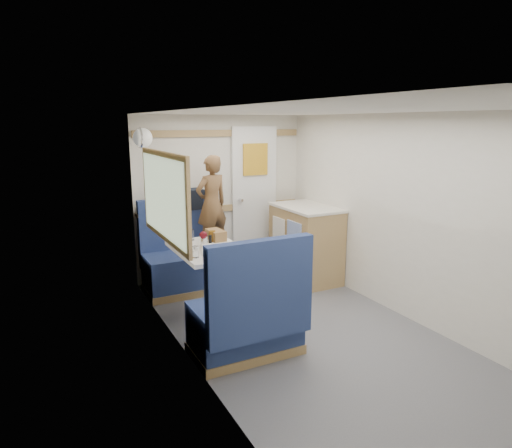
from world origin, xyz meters
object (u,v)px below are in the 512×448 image
tray (217,249)px  tumbler_mid (191,235)px  tumbler_right (204,240)px  pepper_grinder (210,239)px  galley_counter (305,243)px  wine_glass (203,236)px  tumbler_left (195,252)px  dinette_table (210,263)px  dome_light (143,138)px  bench_near (248,322)px  cheese_block (221,250)px  bread_loaf (216,235)px  person (212,204)px  bench_far (183,265)px  beer_glass (212,236)px  duffel_bag (182,200)px  orange_fruit (237,246)px

tray → tumbler_mid: 0.50m
tumbler_right → pepper_grinder: 0.07m
galley_counter → tumbler_right: 1.56m
wine_glass → tumbler_left: 0.32m
dinette_table → tray: bearing=-71.7°
dome_light → tumbler_mid: bearing=-55.0°
bench_near → galley_counter: bearing=43.9°
cheese_block → bread_loaf: size_ratio=0.37×
galley_counter → bread_loaf: size_ratio=3.72×
dome_light → person: dome_light is taller
person → tray: 0.97m
dome_light → wine_glass: dome_light is taller
bench_near → tray: bench_near is taller
bench_far → tumbler_left: bench_far is taller
bench_near → tray: 0.87m
bench_far → beer_glass: size_ratio=9.55×
dinette_table → tumbler_mid: (-0.06, 0.38, 0.21)m
bench_near → person: size_ratio=0.95×
dome_light → tray: 1.46m
duffel_bag → cheese_block: duffel_bag is taller
tumbler_mid → bench_near: bearing=-87.4°
tray → cheese_block: 0.12m
galley_counter → pepper_grinder: size_ratio=10.45×
bench_near → person: 1.81m
wine_glass → person: bearing=63.0°
bench_near → bread_loaf: size_ratio=4.24×
duffel_bag → pepper_grinder: (-0.03, -0.98, -0.25)m
tumbler_left → tumbler_right: (0.22, 0.37, 0.00)m
dome_light → beer_glass: dome_light is taller
cheese_block → tumbler_mid: bearing=97.9°
bench_near → orange_fruit: bench_near is taller
dinette_table → galley_counter: size_ratio=1.00×
tumbler_right → beer_glass: bearing=38.0°
cheese_block → wine_glass: (-0.08, 0.24, 0.09)m
orange_fruit → beer_glass: (-0.08, 0.45, -0.00)m
tumbler_right → bread_loaf: size_ratio=0.44×
tray → orange_fruit: bearing=-37.0°
cheese_block → orange_fruit: bearing=-0.9°
galley_counter → dinette_table: bearing=-159.5°
tray → orange_fruit: 0.21m
dinette_table → tumbler_mid: 0.43m
tumbler_right → bread_loaf: (0.18, 0.14, -0.00)m
dome_light → pepper_grinder: bearing=-57.1°
duffel_bag → tumbler_mid: bearing=-108.6°
bench_near → wine_glass: bench_near is taller
bread_loaf → tumbler_left: bearing=-128.4°
cheese_block → pepper_grinder: 0.37m
orange_fruit → bread_loaf: bread_loaf is taller
person → cheese_block: person is taller
galley_counter → bread_loaf: bearing=-167.5°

